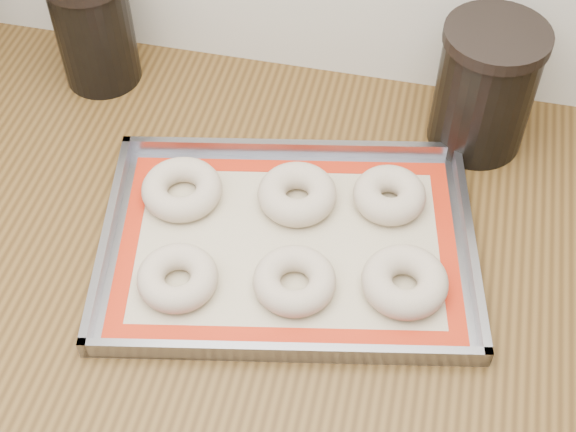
% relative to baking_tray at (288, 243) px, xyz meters
% --- Properties ---
extents(cabinet, '(3.00, 0.65, 0.86)m').
position_rel_baking_tray_xyz_m(cabinet, '(-0.20, 0.02, -0.48)').
color(cabinet, slate).
rests_on(cabinet, floor).
extents(countertop, '(3.06, 0.68, 0.04)m').
position_rel_baking_tray_xyz_m(countertop, '(-0.20, 0.02, -0.03)').
color(countertop, brown).
rests_on(countertop, cabinet).
extents(baking_tray, '(0.52, 0.41, 0.03)m').
position_rel_baking_tray_xyz_m(baking_tray, '(0.00, 0.00, 0.00)').
color(baking_tray, gray).
rests_on(baking_tray, countertop).
extents(baking_mat, '(0.47, 0.37, 0.00)m').
position_rel_baking_tray_xyz_m(baking_mat, '(-0.00, 0.00, -0.00)').
color(baking_mat, '#C6B793').
rests_on(baking_mat, baking_tray).
extents(bagel_front_left, '(0.10, 0.10, 0.03)m').
position_rel_baking_tray_xyz_m(bagel_front_left, '(-0.11, -0.09, 0.01)').
color(bagel_front_left, beige).
rests_on(bagel_front_left, baking_mat).
extents(bagel_front_mid, '(0.11, 0.11, 0.03)m').
position_rel_baking_tray_xyz_m(bagel_front_mid, '(0.02, -0.06, 0.01)').
color(bagel_front_mid, beige).
rests_on(bagel_front_mid, baking_mat).
extents(bagel_front_right, '(0.10, 0.10, 0.04)m').
position_rel_baking_tray_xyz_m(bagel_front_right, '(0.15, -0.04, 0.02)').
color(bagel_front_right, beige).
rests_on(bagel_front_right, baking_mat).
extents(bagel_back_left, '(0.13, 0.13, 0.03)m').
position_rel_baking_tray_xyz_m(bagel_back_left, '(-0.15, 0.05, 0.01)').
color(bagel_back_left, beige).
rests_on(bagel_back_left, baking_mat).
extents(bagel_back_mid, '(0.14, 0.14, 0.04)m').
position_rel_baking_tray_xyz_m(bagel_back_mid, '(-0.00, 0.07, 0.02)').
color(bagel_back_mid, beige).
rests_on(bagel_back_mid, baking_mat).
extents(bagel_back_right, '(0.13, 0.13, 0.04)m').
position_rel_baking_tray_xyz_m(bagel_back_right, '(0.11, 0.09, 0.02)').
color(bagel_back_right, beige).
rests_on(bagel_back_right, baking_mat).
extents(canister_mid, '(0.12, 0.12, 0.18)m').
position_rel_baking_tray_xyz_m(canister_mid, '(-0.34, 0.26, 0.08)').
color(canister_mid, black).
rests_on(canister_mid, countertop).
extents(canister_right, '(0.14, 0.14, 0.18)m').
position_rel_baking_tray_xyz_m(canister_right, '(0.21, 0.25, 0.09)').
color(canister_right, black).
rests_on(canister_right, countertop).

